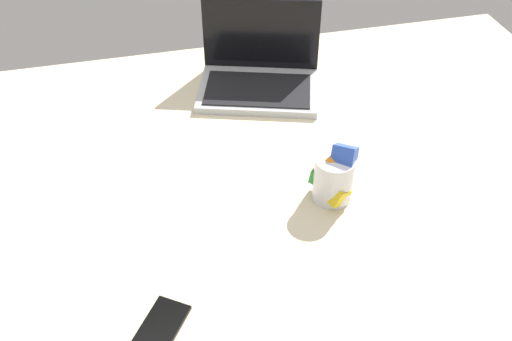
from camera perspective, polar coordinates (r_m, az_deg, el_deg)
bed_mattress at (r=142.81cm, az=3.59°, el=-4.51°), size 180.00×140.00×18.00cm
laptop at (r=168.02cm, az=0.29°, el=9.33°), size 38.42×31.93×23.00cm
snack_cup at (r=131.67cm, az=7.53°, el=-0.60°), size 10.92×11.65×14.56cm
cell_phone at (r=112.42cm, az=-9.45°, el=-15.10°), size 13.54×15.39×0.80cm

